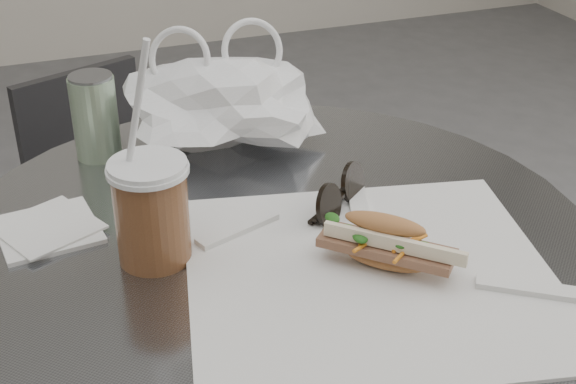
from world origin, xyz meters
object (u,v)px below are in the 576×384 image
object	(u,v)px
chair_far	(125,248)
iced_coffee	(151,210)
drink_can	(95,117)
sunglasses	(339,196)
banh_mi	(385,243)

from	to	relation	value
chair_far	iced_coffee	bearing A→B (deg)	64.59
iced_coffee	drink_can	distance (m)	0.27
sunglasses	iced_coffee	bearing A→B (deg)	146.20
chair_far	iced_coffee	size ratio (longest dim) A/B	2.60
drink_can	chair_far	bearing A→B (deg)	80.95
banh_mi	sunglasses	xyz separation A→B (m)	(0.00, 0.13, -0.01)
banh_mi	sunglasses	bearing A→B (deg)	132.78
iced_coffee	sunglasses	xyz separation A→B (m)	(0.23, 0.02, -0.04)
iced_coffee	drink_can	xyz separation A→B (m)	(-0.02, 0.27, -0.00)
chair_far	banh_mi	xyz separation A→B (m)	(0.17, -0.83, 0.48)
banh_mi	drink_can	xyz separation A→B (m)	(-0.24, 0.38, 0.03)
iced_coffee	drink_can	world-z (taller)	iced_coffee
chair_far	iced_coffee	world-z (taller)	iced_coffee
chair_far	drink_can	world-z (taller)	drink_can
banh_mi	sunglasses	distance (m)	0.13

